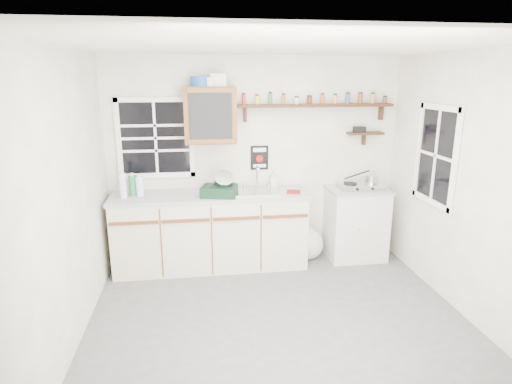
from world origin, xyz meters
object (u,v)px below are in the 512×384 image
(spice_shelf, at_px, (317,104))
(dish_rack, at_px, (221,188))
(main_cabinet, at_px, (211,230))
(upper_cabinet, at_px, (210,115))
(right_cabinet, at_px, (355,223))
(hotplate, at_px, (361,186))

(spice_shelf, distance_m, dish_rack, 1.55)
(main_cabinet, relative_size, upper_cabinet, 3.55)
(dish_rack, bearing_deg, right_cabinet, 18.63)
(right_cabinet, xyz_separation_m, hotplate, (0.03, -0.02, 0.49))
(hotplate, bearing_deg, dish_rack, -174.53)
(right_cabinet, height_order, spice_shelf, spice_shelf)
(right_cabinet, distance_m, upper_cabinet, 2.26)
(right_cabinet, relative_size, hotplate, 1.67)
(right_cabinet, bearing_deg, spice_shelf, 159.88)
(dish_rack, distance_m, hotplate, 1.75)
(dish_rack, bearing_deg, spice_shelf, 29.26)
(spice_shelf, bearing_deg, dish_rack, -164.54)
(right_cabinet, bearing_deg, main_cabinet, -179.21)
(dish_rack, xyz_separation_m, hotplate, (1.74, 0.12, -0.07))
(spice_shelf, height_order, hotplate, spice_shelf)
(spice_shelf, relative_size, dish_rack, 4.15)
(main_cabinet, height_order, upper_cabinet, upper_cabinet)
(main_cabinet, bearing_deg, upper_cabinet, 76.32)
(main_cabinet, xyz_separation_m, spice_shelf, (1.32, 0.21, 1.47))
(dish_rack, bearing_deg, upper_cabinet, 122.12)
(main_cabinet, distance_m, dish_rack, 0.58)
(upper_cabinet, bearing_deg, main_cabinet, -103.68)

